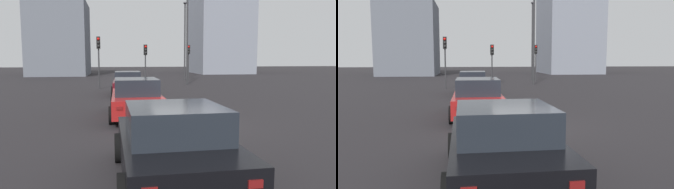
% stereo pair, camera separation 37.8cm
% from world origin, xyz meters
% --- Properties ---
extents(ground_plane, '(160.00, 160.00, 0.20)m').
position_xyz_m(ground_plane, '(0.00, 0.00, -0.10)').
color(ground_plane, black).
extents(car_maroon_right_lead, '(4.71, 2.08, 1.48)m').
position_xyz_m(car_maroon_right_lead, '(9.93, 1.73, 0.72)').
color(car_maroon_right_lead, '#510F16').
rests_on(car_maroon_right_lead, ground_plane).
extents(car_red_right_second, '(4.72, 2.10, 1.52)m').
position_xyz_m(car_red_right_second, '(1.89, 1.71, 0.74)').
color(car_red_right_second, maroon).
rests_on(car_red_right_second, ground_plane).
extents(car_black_right_third, '(4.10, 2.17, 1.45)m').
position_xyz_m(car_black_right_third, '(-4.92, 1.47, 0.71)').
color(car_black_right_third, black).
rests_on(car_black_right_third, ground_plane).
extents(traffic_light_near_left, '(0.33, 0.30, 3.50)m').
position_xyz_m(traffic_light_near_left, '(17.35, -0.13, 2.53)').
color(traffic_light_near_left, '#2D2D30').
rests_on(traffic_light_near_left, ground_plane).
extents(traffic_light_near_right, '(0.32, 0.30, 3.67)m').
position_xyz_m(traffic_light_near_right, '(21.39, -4.92, 2.65)').
color(traffic_light_near_right, '#2D2D30').
rests_on(traffic_light_near_right, ground_plane).
extents(traffic_light_far_left, '(0.32, 0.29, 3.92)m').
position_xyz_m(traffic_light_far_left, '(14.03, 3.71, 2.83)').
color(traffic_light_far_left, '#2D2D30').
rests_on(traffic_light_far_left, ground_plane).
extents(street_lamp_kerbside, '(0.56, 0.36, 7.75)m').
position_xyz_m(street_lamp_kerbside, '(16.89, -3.74, 4.53)').
color(street_lamp_kerbside, '#2D2D30').
rests_on(street_lamp_kerbside, ground_plane).
extents(street_lamp_far, '(0.56, 0.36, 8.23)m').
position_xyz_m(street_lamp_far, '(22.95, -4.86, 4.78)').
color(street_lamp_far, '#2D2D30').
rests_on(street_lamp_far, ground_plane).
extents(building_facade_left, '(10.48, 8.18, 16.56)m').
position_xyz_m(building_facade_left, '(38.93, -14.00, 8.28)').
color(building_facade_left, gray).
rests_on(building_facade_left, ground_plane).
extents(building_facade_center, '(9.54, 7.52, 10.04)m').
position_xyz_m(building_facade_center, '(36.03, 10.00, 5.02)').
color(building_facade_center, slate).
rests_on(building_facade_center, ground_plane).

